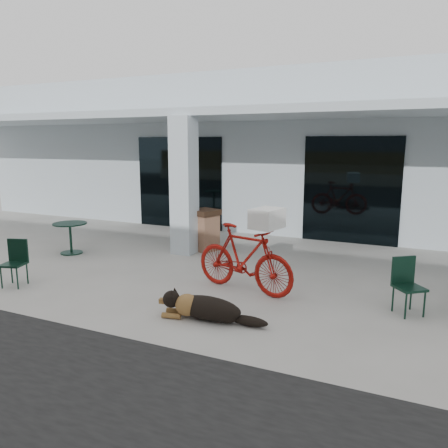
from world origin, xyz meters
The scene contains 14 objects.
ground centered at (0.00, 0.00, 0.00)m, with size 80.00×80.00×0.00m, color #B3AFA9.
building centered at (0.00, 8.50, 2.25)m, with size 22.00×7.00×4.50m, color #ADBBC4.
storefront_glass_left centered at (-3.20, 4.98, 1.35)m, with size 2.80×0.06×2.70m, color black.
storefront_glass_right centered at (1.80, 4.98, 1.35)m, with size 2.40×0.06×2.70m, color black.
column centered at (-1.50, 2.30, 1.56)m, with size 0.50×0.50×3.12m, color #ADBBC4.
overhang centered at (0.00, 3.60, 3.21)m, with size 22.00×2.80×0.18m, color #ADBBC4.
bicycle centered at (0.75, 0.40, 0.58)m, with size 0.55×1.94×1.17m, color maroon.
laundry_basket centered at (1.18, 0.30, 1.33)m, with size 0.55×0.40×0.32m, color white.
dog centered at (0.74, -1.00, 0.20)m, with size 1.22×0.41×0.41m, color black, non-canonical shape.
cup_near_dog centered at (0.41, -0.67, 0.06)m, with size 0.09×0.09×0.11m, color white.
cafe_table_near centered at (-3.89, 1.16, 0.36)m, with size 0.77×0.77×0.72m, color #102F22, non-canonical shape.
cafe_chair_near centered at (-3.09, -1.07, 0.42)m, with size 0.38×0.41×0.83m, color #102F22, non-canonical shape.
cafe_chair_far_a centered at (3.38, 0.45, 0.43)m, with size 0.39×0.42×0.85m, color #102F22, non-canonical shape.
trash_receptacle centered at (-1.20, 2.73, 0.49)m, with size 0.58×0.58×0.99m, color brown, non-canonical shape.
Camera 1 is at (3.46, -6.34, 2.54)m, focal length 35.00 mm.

